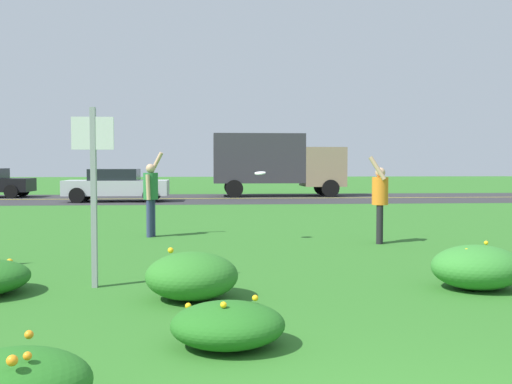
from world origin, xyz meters
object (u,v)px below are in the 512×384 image
(frisbee_white, at_px, (260,173))
(box_truck_tan, at_px, (276,161))
(person_thrower_green_shirt, at_px, (151,193))
(person_catcher_orange_shirt, at_px, (380,198))
(car_silver_center_left, at_px, (116,185))
(sign_post_near_path, at_px, (93,179))

(frisbee_white, height_order, box_truck_tan, box_truck_tan)
(person_thrower_green_shirt, height_order, box_truck_tan, box_truck_tan)
(person_catcher_orange_shirt, height_order, car_silver_center_left, person_catcher_orange_shirt)
(person_thrower_green_shirt, relative_size, car_silver_center_left, 0.44)
(frisbee_white, relative_size, box_truck_tan, 0.04)
(person_catcher_orange_shirt, xyz_separation_m, frisbee_white, (-2.49, 0.56, 0.51))
(person_thrower_green_shirt, xyz_separation_m, car_silver_center_left, (-2.76, 12.89, -0.28))
(frisbee_white, bearing_deg, person_thrower_green_shirt, 158.28)
(person_catcher_orange_shirt, height_order, frisbee_white, person_catcher_orange_shirt)
(car_silver_center_left, height_order, box_truck_tan, box_truck_tan)
(frisbee_white, height_order, car_silver_center_left, frisbee_white)
(person_thrower_green_shirt, xyz_separation_m, frisbee_white, (2.44, -0.97, 0.47))
(person_thrower_green_shirt, bearing_deg, box_truck_tan, 74.00)
(sign_post_near_path, height_order, box_truck_tan, box_truck_tan)
(person_catcher_orange_shirt, bearing_deg, sign_post_near_path, -141.82)
(box_truck_tan, bearing_deg, person_thrower_green_shirt, -106.00)
(box_truck_tan, bearing_deg, car_silver_center_left, -153.38)
(frisbee_white, relative_size, car_silver_center_left, 0.05)
(person_thrower_green_shirt, xyz_separation_m, person_catcher_orange_shirt, (4.93, -1.54, -0.05))
(sign_post_near_path, xyz_separation_m, person_thrower_green_shirt, (0.22, 5.59, -0.47))
(car_silver_center_left, distance_m, box_truck_tan, 8.50)
(sign_post_near_path, distance_m, frisbee_white, 5.33)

